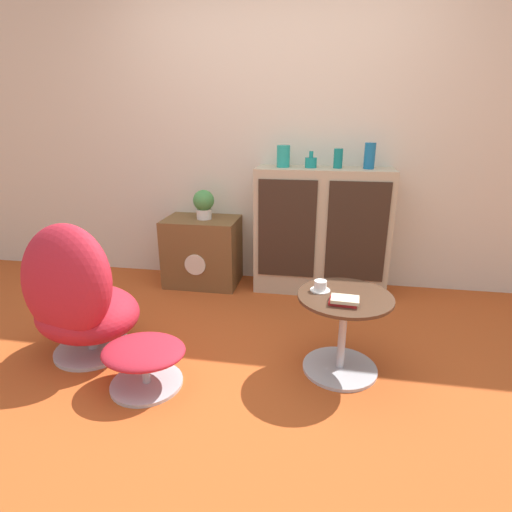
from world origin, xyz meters
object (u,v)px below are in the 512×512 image
vase_leftmost (283,156)px  vase_inner_right (338,158)px  coffee_table (343,329)px  book_stack (344,301)px  sideboard (321,231)px  egg_chair (77,298)px  vase_inner_left (311,162)px  teacup (320,287)px  ottoman (144,357)px  tv_console (203,251)px  potted_plant (204,203)px  vase_rightmost (370,156)px

vase_leftmost → vase_inner_right: size_ratio=1.14×
vase_leftmost → coffee_table: bearing=-67.6°
vase_inner_right → book_stack: vase_inner_right is taller
sideboard → egg_chair: bearing=-137.1°
coffee_table → sideboard: bearing=97.6°
vase_inner_left → sideboard: bearing=-2.0°
sideboard → vase_inner_right: size_ratio=7.19×
coffee_table → vase_leftmost: 1.54m
book_stack → teacup: bearing=130.3°
ottoman → tv_console: bearing=94.7°
tv_console → potted_plant: (0.03, 0.00, 0.43)m
sideboard → tv_console: bearing=-178.1°
vase_leftmost → book_stack: bearing=-69.8°
tv_console → vase_inner_left: (0.91, 0.04, 0.79)m
ottoman → vase_inner_left: (0.79, 1.52, 0.90)m
egg_chair → book_stack: bearing=0.7°
sideboard → vase_inner_right: 0.60m
coffee_table → vase_leftmost: size_ratio=3.08×
ottoman → vase_leftmost: bearing=69.3°
coffee_table → potted_plant: bearing=135.2°
vase_inner_right → vase_leftmost: bearing=180.0°
vase_inner_right → vase_rightmost: (0.24, 0.00, 0.02)m
vase_inner_right → teacup: 1.30m
vase_rightmost → book_stack: 1.45m
teacup → vase_leftmost: bearing=107.0°
sideboard → vase_inner_left: size_ratio=8.44×
tv_console → teacup: 1.53m
tv_console → sideboard: bearing=1.9°
vase_leftmost → vase_rightmost: vase_rightmost is taller
tv_console → ottoman: bearing=-85.3°
vase_leftmost → book_stack: 1.51m
vase_rightmost → potted_plant: size_ratio=0.80×
egg_chair → vase_inner_right: size_ratio=5.81×
egg_chair → vase_leftmost: size_ratio=5.12×
sideboard → teacup: size_ratio=9.63×
ottoman → teacup: (0.92, 0.37, 0.32)m
ottoman → potted_plant: size_ratio=1.84×
egg_chair → coffee_table: egg_chair is taller
vase_rightmost → egg_chair: bearing=-143.0°
potted_plant → vase_inner_right: bearing=2.0°
coffee_table → vase_rightmost: 1.48m
book_stack → sideboard: bearing=96.4°
ottoman → vase_inner_right: bearing=56.5°
vase_inner_left → vase_rightmost: size_ratio=0.65×
egg_chair → vase_rightmost: 2.30m
ottoman → potted_plant: bearing=93.5°
tv_console → book_stack: bearing=-46.9°
tv_console → vase_inner_right: vase_inner_right is taller
teacup → book_stack: teacup is taller
potted_plant → teacup: bearing=-47.4°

